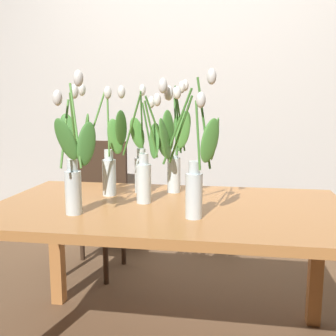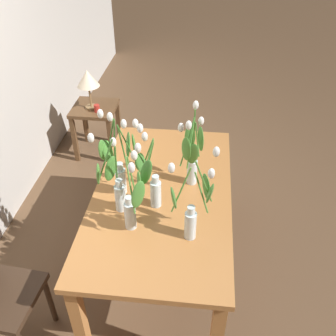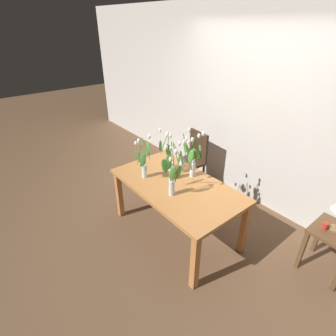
{
  "view_description": "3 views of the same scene",
  "coord_description": "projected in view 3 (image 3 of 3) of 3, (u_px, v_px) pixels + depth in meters",
  "views": [
    {
      "loc": [
        0.26,
        -1.67,
        1.18
      ],
      "look_at": [
        -0.01,
        0.02,
        0.91
      ],
      "focal_mm": 41.26,
      "sensor_mm": 36.0,
      "label": 1
    },
    {
      "loc": [
        -1.87,
        -0.24,
        2.36
      ],
      "look_at": [
        0.05,
        -0.03,
        0.91
      ],
      "focal_mm": 40.28,
      "sensor_mm": 36.0,
      "label": 2
    },
    {
      "loc": [
        1.94,
        -1.7,
        2.43
      ],
      "look_at": [
        -0.09,
        -0.06,
        0.94
      ],
      "focal_mm": 27.84,
      "sensor_mm": 36.0,
      "label": 3
    }
  ],
  "objects": [
    {
      "name": "side_table",
      "position": [
        333.0,
        240.0,
        2.71
      ],
      "size": [
        0.44,
        0.44,
        0.55
      ],
      "color": "brown",
      "rests_on": "ground"
    },
    {
      "name": "room_wall_rear",
      "position": [
        257.0,
        110.0,
        3.56
      ],
      "size": [
        9.0,
        0.1,
        2.7
      ],
      "primitive_type": "cube",
      "color": "beige",
      "rests_on": "ground"
    },
    {
      "name": "tulip_vase_5",
      "position": [
        194.0,
        160.0,
        3.11
      ],
      "size": [
        0.14,
        0.26,
        0.58
      ],
      "color": "silver",
      "rests_on": "dining_table"
    },
    {
      "name": "ground_plane",
      "position": [
        176.0,
        231.0,
        3.44
      ],
      "size": [
        18.0,
        18.0,
        0.0
      ],
      "primitive_type": "plane",
      "color": "brown"
    },
    {
      "name": "pillar_candle",
      "position": [
        325.0,
        226.0,
        2.67
      ],
      "size": [
        0.06,
        0.06,
        0.07
      ],
      "primitive_type": "cylinder",
      "color": "#B72D23",
      "rests_on": "side_table"
    },
    {
      "name": "tulip_vase_2",
      "position": [
        167.0,
        157.0,
        3.28
      ],
      "size": [
        0.22,
        0.16,
        0.55
      ],
      "color": "silver",
      "rests_on": "dining_table"
    },
    {
      "name": "dining_table",
      "position": [
        177.0,
        190.0,
        3.12
      ],
      "size": [
        1.6,
        0.9,
        0.74
      ],
      "color": "#B7753D",
      "rests_on": "ground"
    },
    {
      "name": "dining_chair",
      "position": [
        193.0,
        157.0,
        4.15
      ],
      "size": [
        0.43,
        0.43,
        0.93
      ],
      "color": "#382619",
      "rests_on": "ground"
    },
    {
      "name": "tulip_vase_4",
      "position": [
        144.0,
        163.0,
        3.1
      ],
      "size": [
        0.24,
        0.25,
        0.57
      ],
      "color": "silver",
      "rests_on": "dining_table"
    },
    {
      "name": "tulip_vase_3",
      "position": [
        174.0,
        164.0,
        3.09
      ],
      "size": [
        0.26,
        0.17,
        0.54
      ],
      "color": "silver",
      "rests_on": "dining_table"
    },
    {
      "name": "tulip_vase_0",
      "position": [
        183.0,
        159.0,
        3.25
      ],
      "size": [
        0.19,
        0.18,
        0.56
      ],
      "color": "silver",
      "rests_on": "dining_table"
    },
    {
      "name": "tulip_vase_1",
      "position": [
        171.0,
        176.0,
        2.79
      ],
      "size": [
        0.26,
        0.17,
        0.58
      ],
      "color": "silver",
      "rests_on": "dining_table"
    }
  ]
}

